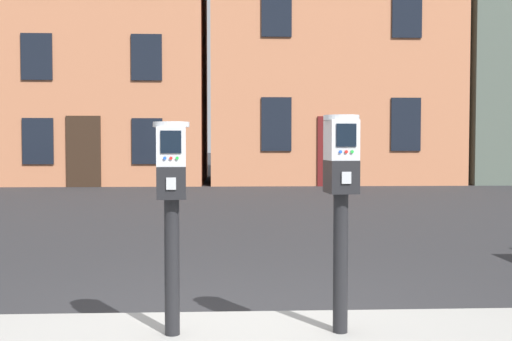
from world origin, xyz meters
TOP-DOWN VIEW (x-y plane):
  - ground_plane at (0.00, 0.00)m, footprint 160.00×160.00m
  - parking_meter_near_kerb at (-0.37, -0.30)m, footprint 0.23×0.26m
  - parking_meter_twin_adjacent at (0.65, -0.30)m, footprint 0.23×0.26m
  - townhouse_orange_brick at (-3.97, 17.68)m, footprint 6.37×6.26m

SIDE VIEW (x-z plane):
  - ground_plane at x=0.00m, z-range 0.00..0.00m
  - parking_meter_near_kerb at x=-0.37m, z-range 0.38..1.66m
  - parking_meter_twin_adjacent at x=0.65m, z-range 0.39..1.71m
  - townhouse_orange_brick at x=-3.97m, z-range 0.00..9.86m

